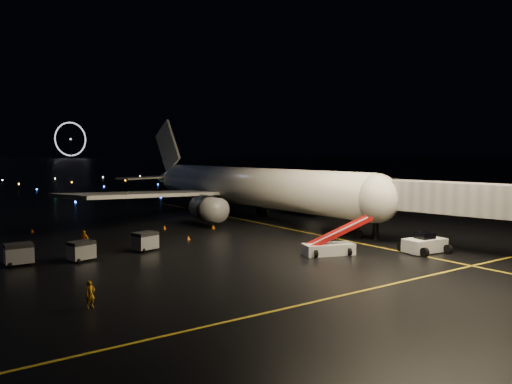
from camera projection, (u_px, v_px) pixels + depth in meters
lane_centre at (285, 228)px, 61.70m from camera, size 0.25×80.00×0.02m
lane_cross at (318, 301)px, 31.56m from camera, size 60.00×0.25×0.02m
airliner at (237, 165)px, 71.96m from camera, size 55.25×52.72×15.02m
pushback_tug at (425, 243)px, 46.69m from camera, size 4.19×2.52×1.89m
belt_loader at (329, 237)px, 45.68m from camera, size 7.05×3.97×3.30m
crew_a at (90, 294)px, 30.11m from camera, size 0.69×0.54×1.68m
crew_c at (84, 240)px, 47.85m from camera, size 1.01×1.20×1.93m
safety_cone_0 at (188, 238)px, 53.46m from camera, size 0.51×0.51×0.47m
safety_cone_1 at (213, 227)px, 61.35m from camera, size 0.50×0.50×0.51m
safety_cone_2 at (164, 227)px, 60.87m from camera, size 0.50×0.50×0.48m
safety_cone_3 at (32, 231)px, 58.23m from camera, size 0.55×0.55×0.47m
ferris_wheel at (71, 140)px, 726.01m from camera, size 49.33×16.80×52.00m
taxiway_lights at (31, 188)px, 129.22m from camera, size 164.00×92.00×0.36m
baggage_cart_0 at (145, 242)px, 47.50m from camera, size 2.44×1.99×1.80m
baggage_cart_1 at (19, 254)px, 41.44m from camera, size 2.19×1.55×1.85m
baggage_cart_2 at (81, 251)px, 43.11m from camera, size 2.35×1.93×1.74m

